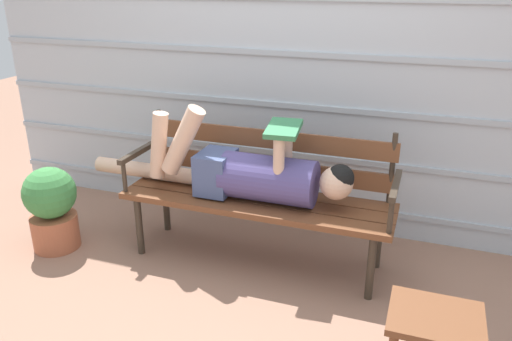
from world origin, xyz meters
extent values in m
plane|color=#936B56|center=(0.00, 0.00, 0.00)|extent=(12.00, 12.00, 0.00)
cube|color=#B2BCC6|center=(0.00, 0.75, 1.20)|extent=(4.54, 0.06, 2.40)
cube|color=#A3ADB7|center=(0.00, 0.71, 0.17)|extent=(4.54, 0.02, 0.04)
cube|color=#A3ADB7|center=(0.00, 0.71, 0.51)|extent=(4.54, 0.02, 0.04)
cube|color=#A3ADB7|center=(0.00, 0.71, 0.86)|extent=(4.54, 0.02, 0.04)
cube|color=#A3ADB7|center=(0.00, 0.71, 1.20)|extent=(4.54, 0.02, 0.04)
cube|color=brown|center=(0.00, -0.02, 0.40)|extent=(1.64, 0.14, 0.04)
cube|color=brown|center=(0.00, 0.13, 0.40)|extent=(1.64, 0.14, 0.04)
cube|color=brown|center=(0.00, 0.27, 0.40)|extent=(1.64, 0.14, 0.04)
cube|color=brown|center=(0.00, 0.34, 0.54)|extent=(1.58, 0.05, 0.11)
cube|color=brown|center=(0.00, 0.34, 0.73)|extent=(1.58, 0.05, 0.11)
cylinder|color=#382D23|center=(-0.76, 0.34, 0.64)|extent=(0.03, 0.03, 0.43)
cylinder|color=#382D23|center=(0.76, 0.34, 0.64)|extent=(0.03, 0.03, 0.43)
cylinder|color=#382D23|center=(-0.72, -0.05, 0.19)|extent=(0.04, 0.04, 0.39)
cylinder|color=#382D23|center=(0.72, -0.05, 0.19)|extent=(0.04, 0.04, 0.39)
cylinder|color=#382D23|center=(-0.72, 0.30, 0.19)|extent=(0.04, 0.04, 0.39)
cylinder|color=#382D23|center=(0.72, 0.30, 0.19)|extent=(0.04, 0.04, 0.39)
cube|color=#382D23|center=(-0.80, 0.13, 0.62)|extent=(0.04, 0.42, 0.03)
cylinder|color=#382D23|center=(-0.80, -0.05, 0.52)|extent=(0.03, 0.03, 0.20)
cube|color=#382D23|center=(0.80, 0.13, 0.62)|extent=(0.04, 0.42, 0.03)
cylinder|color=#382D23|center=(0.80, -0.05, 0.52)|extent=(0.03, 0.03, 0.20)
cylinder|color=#514784|center=(0.08, 0.13, 0.56)|extent=(0.55, 0.28, 0.28)
cube|color=#475684|center=(-0.26, 0.13, 0.56)|extent=(0.20, 0.26, 0.25)
sphere|color=beige|center=(0.48, 0.13, 0.59)|extent=(0.19, 0.19, 0.19)
sphere|color=black|center=(0.50, 0.13, 0.62)|extent=(0.16, 0.16, 0.16)
cylinder|color=beige|center=(-0.44, 0.07, 0.76)|extent=(0.30, 0.11, 0.45)
cylinder|color=beige|center=(-0.60, 0.07, 0.71)|extent=(0.15, 0.09, 0.42)
cylinder|color=beige|center=(-0.74, 0.19, 0.48)|extent=(0.81, 0.10, 0.10)
cylinder|color=beige|center=(0.16, 0.05, 0.71)|extent=(0.06, 0.06, 0.30)
cylinder|color=beige|center=(0.16, 0.21, 0.71)|extent=(0.06, 0.06, 0.30)
cube|color=#337A4C|center=(0.16, 0.13, 0.87)|extent=(0.20, 0.27, 0.06)
cube|color=brown|center=(1.05, -0.64, 0.38)|extent=(0.38, 0.32, 0.03)
cylinder|color=brown|center=(0.90, -0.51, 0.18)|extent=(0.04, 0.04, 0.37)
cylinder|color=#AD5B3D|center=(-1.29, -0.16, 0.11)|extent=(0.30, 0.30, 0.22)
sphere|color=#3D8442|center=(-1.29, -0.16, 0.39)|extent=(0.33, 0.33, 0.33)
camera|label=1|loc=(0.93, -2.47, 1.69)|focal=35.40mm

